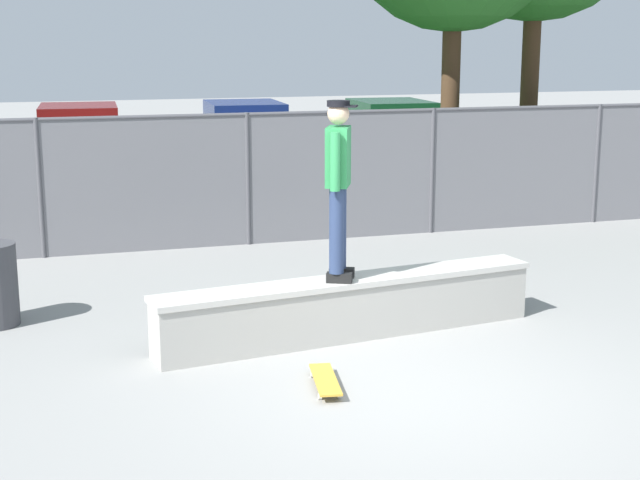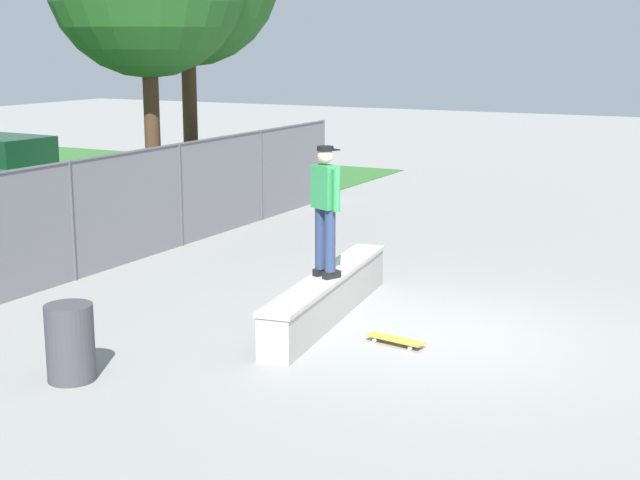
% 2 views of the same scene
% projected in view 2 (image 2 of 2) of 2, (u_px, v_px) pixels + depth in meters
% --- Properties ---
extents(ground_plane, '(80.00, 80.00, 0.00)m').
position_uv_depth(ground_plane, '(436.00, 335.00, 12.49)').
color(ground_plane, gray).
extents(concrete_ledge, '(4.26, 1.06, 0.64)m').
position_uv_depth(concrete_ledge, '(328.00, 296.00, 13.18)').
color(concrete_ledge, '#A8A59E').
rests_on(concrete_ledge, ground).
extents(skateboarder, '(0.39, 0.55, 1.84)m').
position_uv_depth(skateboarder, '(325.00, 205.00, 12.77)').
color(skateboarder, black).
rests_on(skateboarder, concrete_ledge).
extents(skateboard, '(0.33, 0.82, 0.09)m').
position_uv_depth(skateboard, '(396.00, 340.00, 12.04)').
color(skateboard, gold).
rests_on(skateboard, ground).
extents(chainlink_fence, '(18.05, 0.07, 1.99)m').
position_uv_depth(chainlink_fence, '(72.00, 216.00, 15.12)').
color(chainlink_fence, '#4C4C51').
rests_on(chainlink_fence, ground).
extents(car_green, '(2.21, 4.30, 1.66)m').
position_uv_depth(car_green, '(7.00, 171.00, 22.22)').
color(car_green, '#1E6638').
rests_on(car_green, ground).
extents(trash_bin, '(0.56, 0.56, 0.91)m').
position_uv_depth(trash_bin, '(70.00, 343.00, 10.72)').
color(trash_bin, '#3F3F44').
rests_on(trash_bin, ground).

